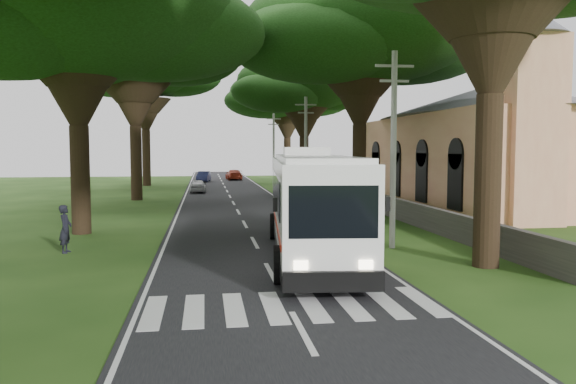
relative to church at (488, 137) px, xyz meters
name	(u,v)px	position (x,y,z in m)	size (l,w,h in m)	color
ground	(279,289)	(-17.86, -21.55, -4.91)	(140.00, 140.00, 0.00)	#214112
road	(234,205)	(-17.86, 3.45, -4.90)	(8.00, 120.00, 0.04)	black
crosswalk	(289,308)	(-17.86, -23.55, -4.91)	(8.00, 3.00, 0.01)	silver
property_wall	(357,196)	(-8.86, 2.45, -4.31)	(0.35, 50.00, 1.20)	#383533
church	(488,137)	(0.00, 0.00, 0.00)	(14.00, 24.00, 11.60)	#E5936F
pole_near	(393,146)	(-12.36, -15.55, -0.73)	(1.60, 0.24, 8.00)	gray
pole_mid	(306,148)	(-12.36, 4.45, -0.73)	(1.60, 0.24, 8.00)	gray
pole_far	(274,148)	(-12.36, 24.45, -0.73)	(1.60, 0.24, 8.00)	gray
tree_l_mida	(76,13)	(-25.86, -9.55, 5.49)	(15.14, 15.14, 13.69)	black
tree_l_midb	(134,49)	(-25.36, 8.45, 6.99)	(14.14, 14.14, 15.04)	black
tree_l_far	(145,71)	(-26.36, 26.45, 7.71)	(14.01, 14.01, 15.75)	black
tree_r_mida	(360,34)	(-9.86, -1.55, 6.59)	(15.86, 15.86, 14.95)	black
tree_r_midb	(304,83)	(-10.36, 16.45, 5.49)	(13.02, 13.02, 13.31)	black
tree_r_far	(287,94)	(-9.36, 34.45, 6.21)	(14.84, 14.84, 14.37)	black
coach_bus	(312,202)	(-15.97, -16.80, -2.85)	(4.04, 13.16, 3.82)	white
distant_car_a	(198,186)	(-20.60, 15.23, -4.26)	(1.45, 3.61, 1.23)	#B3B2B7
distant_car_b	(204,177)	(-20.10, 32.53, -4.24)	(1.36, 3.90, 1.29)	navy
distant_car_c	(234,175)	(-16.19, 36.31, -4.21)	(1.87, 4.61, 1.34)	maroon
pedestrian	(65,229)	(-25.39, -14.69, -3.96)	(0.69, 0.45, 1.89)	black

